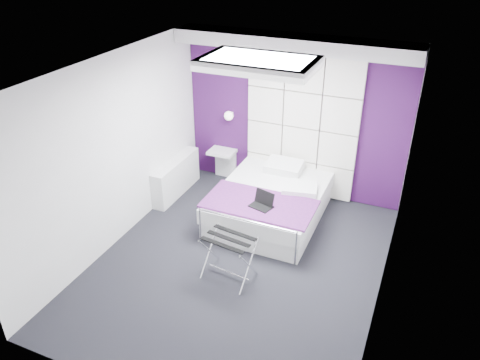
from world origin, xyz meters
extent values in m
plane|color=black|center=(0.00, 0.00, 0.00)|extent=(4.40, 4.40, 0.00)
plane|color=white|center=(0.00, 0.00, 2.60)|extent=(4.40, 4.40, 0.00)
plane|color=silver|center=(0.00, 2.20, 1.30)|extent=(3.60, 0.00, 3.60)
plane|color=silver|center=(-1.80, 0.00, 1.30)|extent=(0.00, 4.40, 4.40)
plane|color=silver|center=(1.80, 0.00, 1.30)|extent=(0.00, 4.40, 4.40)
cube|color=#350E40|center=(0.00, 2.19, 1.30)|extent=(3.58, 0.02, 2.58)
cube|color=silver|center=(0.00, 1.95, 2.50)|extent=(3.58, 0.50, 0.20)
sphere|color=white|center=(-1.05, 2.06, 1.22)|extent=(0.15, 0.15, 0.15)
cube|color=silver|center=(-1.69, 1.30, 0.30)|extent=(0.22, 1.20, 0.60)
cube|color=silver|center=(0.00, 1.19, 0.14)|extent=(1.46, 1.82, 0.27)
cube|color=silver|center=(0.00, 1.19, 0.39)|extent=(1.50, 1.86, 0.23)
cube|color=#401653|center=(0.00, 0.74, 0.52)|extent=(1.56, 0.82, 0.03)
cube|color=silver|center=(-1.19, 2.02, 0.54)|extent=(0.44, 0.35, 0.05)
cube|color=black|center=(-0.01, -0.28, 0.59)|extent=(0.61, 0.45, 0.01)
cube|color=black|center=(0.06, 0.65, 0.54)|extent=(0.30, 0.21, 0.02)
cube|color=black|center=(0.06, 0.75, 0.65)|extent=(0.30, 0.01, 0.20)
camera|label=1|loc=(1.96, -4.51, 3.99)|focal=35.00mm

